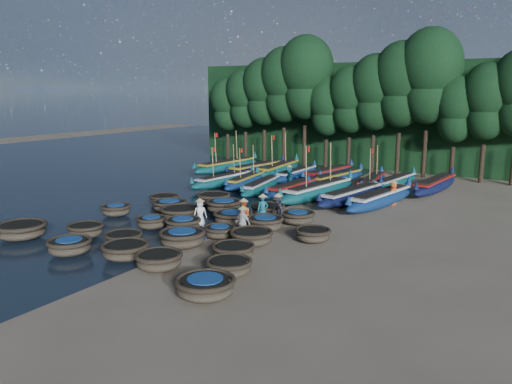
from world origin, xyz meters
The scene contains 62 objects.
ground centered at (0.00, 0.00, 0.00)m, with size 120.00×120.00×0.00m, color #7F6F5C.
foliage_wall centered at (0.00, 23.50, 5.00)m, with size 40.00×3.00×10.00m, color black.
coracle_0 centered at (-8.02, -9.44, 0.48)m, with size 2.53×2.53×0.84m.
coracle_1 centered at (-3.88, -9.75, 0.43)m, with size 2.51×2.51×0.75m.
coracle_2 centered at (-1.23, -8.83, 0.43)m, with size 2.17×2.17×0.75m.
coracle_3 centered at (0.97, -9.02, 0.43)m, with size 2.26×2.26×0.75m.
coracle_4 centered at (4.41, -10.29, 0.45)m, with size 2.60×2.60×0.77m.
coracle_5 centered at (-5.43, -7.56, 0.42)m, with size 2.27×2.27×0.73m.
coracle_6 centered at (-2.83, -7.43, 0.37)m, with size 2.07×2.07×0.64m.
coracle_7 centered at (-0.19, -6.15, 0.49)m, with size 2.29×2.29×0.84m.
coracle_8 centered at (2.85, -6.22, 0.39)m, with size 2.19×2.19×0.68m.
coracle_9 centered at (3.86, -8.01, 0.40)m, with size 2.20×2.20×0.70m.
coracle_10 centered at (-7.54, -3.60, 0.40)m, with size 1.81×1.81×0.70m.
coracle_11 centered at (-3.79, -4.50, 0.39)m, with size 2.00×2.00×0.67m.
coracle_12 centered at (-1.92, -4.07, 0.43)m, with size 2.39×2.39×0.75m.
coracle_13 centered at (0.45, -3.97, 0.37)m, with size 1.86×1.86×0.64m.
coracle_14 centered at (2.45, -4.08, 0.43)m, with size 2.16×2.16×0.75m.
coracle_15 centered at (-5.53, -1.07, 0.42)m, with size 2.17×2.17×0.72m.
coracle_16 centered at (-3.52, -2.37, 0.47)m, with size 2.68×2.68×0.82m.
coracle_17 centered at (-0.53, -1.39, 0.43)m, with size 2.40×2.40×0.74m.
coracle_18 centered at (1.70, -1.56, 0.45)m, with size 2.41×2.41×0.78m.
coracle_19 centered at (4.76, -2.01, 0.40)m, with size 1.97×1.97×0.69m.
coracle_20 centered at (-7.22, 0.29, 0.36)m, with size 2.12×2.12×0.64m.
coracle_21 centered at (-4.32, 1.86, 0.45)m, with size 2.22×2.22×0.78m.
coracle_22 centered at (-2.47, 0.44, 0.48)m, with size 2.42×2.42×0.83m.
coracle_23 centered at (0.24, 1.22, 0.41)m, with size 2.36×2.36×0.72m.
coracle_24 centered at (2.60, 0.55, 0.43)m, with size 2.34×2.34×0.75m.
long_boat_2 centered at (-7.55, 7.57, 0.51)m, with size 2.00×7.56×3.22m.
long_boat_3 centered at (-5.95, 8.36, 0.51)m, with size 2.36×7.43×3.19m.
long_boat_4 centered at (-3.83, 7.07, 0.49)m, with size 2.48×7.22×1.29m.
long_boat_5 centered at (-1.23, 7.51, 0.53)m, with size 1.83×7.89×1.39m.
long_boat_6 centered at (0.75, 7.16, 0.61)m, with size 2.88×9.00×3.86m.
long_boat_7 centered at (3.21, 7.26, 0.55)m, with size 2.75×8.15×1.45m.
long_boat_8 centered at (5.21, 7.18, 0.58)m, with size 2.80×8.56×1.52m.
long_boat_9 centered at (-11.35, 13.29, 0.59)m, with size 2.43×8.77×3.75m.
long_boat_10 centered at (-8.23, 13.44, 0.55)m, with size 2.47×8.18×1.45m.
long_boat_11 centered at (-6.33, 14.07, 0.59)m, with size 2.25×8.68×3.70m.
long_boat_12 centered at (-4.04, 13.03, 0.50)m, with size 1.33×7.54×1.33m.
long_boat_13 centered at (-1.70, 14.42, 0.55)m, with size 2.42×8.11×1.44m.
long_boat_14 centered at (-0.26, 12.71, 0.54)m, with size 2.64×8.01×1.43m.
long_boat_15 centered at (2.64, 12.78, 0.52)m, with size 2.27×7.62×3.26m.
long_boat_16 centered at (4.11, 13.84, 0.50)m, with size 2.23×7.48×1.33m.
long_boat_17 centered at (7.07, 13.97, 0.58)m, with size 2.26×8.56×1.51m.
fisherman_0 centered at (-1.84, -2.68, 0.83)m, with size 0.85×0.87×1.71m.
fisherman_1 centered at (1.07, -0.76, 0.97)m, with size 0.76×0.65×1.95m.
fisherman_2 centered at (0.56, -1.90, 0.87)m, with size 1.01×1.00×1.84m.
fisherman_3 centered at (1.73, -0.25, 0.91)m, with size 1.29×1.19×1.95m.
fisherman_4 centered at (1.46, -3.33, 0.88)m, with size 1.00×0.54×1.82m.
fisherman_5 centered at (-3.43, 10.70, 0.81)m, with size 1.37×1.30×1.75m.
fisherman_6 centered at (5.73, 8.02, 0.86)m, with size 0.55×0.81×1.79m.
tree_0 centered at (-16.00, 20.00, 5.97)m, with size 3.68×3.68×8.68m.
tree_1 centered at (-13.70, 20.00, 6.65)m, with size 4.09×4.09×9.65m.
tree_2 centered at (-11.40, 20.00, 7.32)m, with size 4.51×4.51×10.63m.
tree_3 centered at (-9.10, 20.00, 8.00)m, with size 4.92×4.92×11.60m.
tree_4 centered at (-6.80, 20.00, 8.67)m, with size 5.34×5.34×12.58m.
tree_5 centered at (-4.50, 20.00, 5.97)m, with size 3.68×3.68×8.68m.
tree_6 centered at (-2.20, 20.00, 6.65)m, with size 4.09×4.09×9.65m.
tree_7 centered at (0.10, 20.00, 7.32)m, with size 4.51×4.51×10.63m.
tree_8 centered at (2.40, 20.00, 8.00)m, with size 4.92×4.92×11.60m.
tree_9 centered at (4.70, 20.00, 8.67)m, with size 5.34×5.34×12.58m.
tree_10 centered at (7.00, 20.00, 5.97)m, with size 3.68×3.68×8.68m.
tree_11 centered at (9.30, 20.00, 6.65)m, with size 4.09×4.09×9.65m.
Camera 1 is at (15.06, -23.79, 7.49)m, focal length 35.00 mm.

